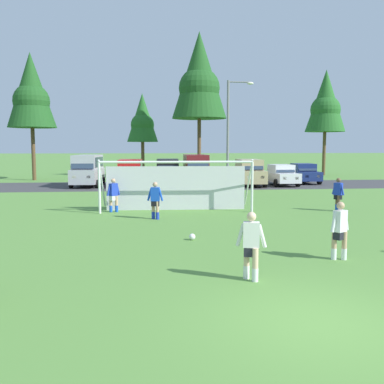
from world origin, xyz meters
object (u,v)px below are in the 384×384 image
(parked_car_slot_left, at_px, (130,173))
(parked_car_slot_center, at_px, (196,169))
(parked_car_slot_center_right, at_px, (249,172))
(parked_car_slot_right, at_px, (281,175))
(player_winger_right, at_px, (155,201))
(player_trailing_back, at_px, (113,195))
(player_midfield_center, at_px, (251,246))
(parked_car_slot_center_left, at_px, (168,172))
(parked_car_slot_far_right, at_px, (304,173))
(parked_car_slot_far_left, at_px, (88,170))
(soccer_goal, at_px, (176,185))
(street_lamp, at_px, (230,134))
(soccer_ball, at_px, (192,237))
(player_defender_far, at_px, (340,231))
(player_striker_near, at_px, (338,195))

(parked_car_slot_left, xyz_separation_m, parked_car_slot_center, (5.35, 0.58, 0.23))
(parked_car_slot_center_right, relative_size, parked_car_slot_right, 1.09)
(player_winger_right, distance_m, parked_car_slot_center_right, 17.39)
(player_trailing_back, bearing_deg, player_winger_right, -49.38)
(player_winger_right, distance_m, parked_car_slot_right, 18.86)
(player_midfield_center, relative_size, player_winger_right, 1.00)
(parked_car_slot_center_left, height_order, parked_car_slot_far_right, parked_car_slot_center_left)
(parked_car_slot_far_left, bearing_deg, soccer_goal, -66.24)
(street_lamp, bearing_deg, player_trailing_back, -128.17)
(player_trailing_back, bearing_deg, parked_car_slot_far_right, 44.71)
(soccer_ball, xyz_separation_m, player_trailing_back, (-3.13, 6.70, 0.71))
(player_defender_far, distance_m, parked_car_slot_far_left, 25.86)
(street_lamp, bearing_deg, parked_car_slot_far_right, 35.22)
(parked_car_slot_center_right, distance_m, street_lamp, 5.06)
(player_defender_far, bearing_deg, parked_car_slot_center, 93.00)
(parked_car_slot_center_left, bearing_deg, soccer_goal, -91.27)
(soccer_goal, height_order, player_striker_near, soccer_goal)
(parked_car_slot_far_right, bearing_deg, street_lamp, -144.78)
(player_defender_far, bearing_deg, parked_car_slot_center_left, 98.32)
(parked_car_slot_far_left, relative_size, street_lamp, 0.62)
(player_midfield_center, height_order, parked_car_slot_left, parked_car_slot_left)
(parked_car_slot_center, xyz_separation_m, parked_car_slot_center_right, (4.25, -1.07, -0.23))
(player_defender_far, xyz_separation_m, parked_car_slot_far_left, (-10.02, 23.84, 0.52))
(soccer_goal, relative_size, player_winger_right, 4.57)
(player_trailing_back, height_order, parked_car_slot_far_right, parked_car_slot_far_right)
(soccer_goal, distance_m, parked_car_slot_far_left, 15.23)
(parked_car_slot_far_left, bearing_deg, player_midfield_center, -74.39)
(parked_car_slot_center_left, relative_size, parked_car_slot_center, 0.97)
(player_striker_near, bearing_deg, parked_car_slot_center_right, 94.26)
(parked_car_slot_center, bearing_deg, soccer_ball, -97.01)
(soccer_goal, relative_size, parked_car_slot_right, 1.76)
(parked_car_slot_center, height_order, parked_car_slot_right, parked_car_slot_center)
(player_striker_near, xyz_separation_m, parked_car_slot_right, (1.68, 14.10, 0.05))
(soccer_goal, distance_m, parked_car_slot_center_left, 14.46)
(parked_car_slot_center, height_order, street_lamp, street_lamp)
(player_striker_near, height_order, parked_car_slot_far_left, parked_car_slot_far_left)
(soccer_ball, distance_m, player_defender_far, 4.90)
(parked_car_slot_center_left, distance_m, parked_car_slot_center_right, 6.73)
(parked_car_slot_center, distance_m, parked_car_slot_center_right, 4.39)
(soccer_goal, relative_size, parked_car_slot_center_right, 1.61)
(player_winger_right, height_order, player_trailing_back, same)
(player_defender_far, relative_size, parked_car_slot_far_right, 0.39)
(player_winger_right, height_order, parked_car_slot_far_left, parked_car_slot_far_left)
(player_trailing_back, distance_m, parked_car_slot_center_left, 15.06)
(parked_car_slot_far_left, xyz_separation_m, parked_car_slot_left, (3.41, -0.52, -0.23))
(player_trailing_back, xyz_separation_m, street_lamp, (7.66, 9.75, 3.26))
(player_trailing_back, relative_size, parked_car_slot_center_left, 0.35)
(soccer_ball, distance_m, parked_car_slot_far_right, 25.00)
(parked_car_slot_center_left, bearing_deg, player_defender_far, -81.68)
(parked_car_slot_center_right, bearing_deg, player_midfield_center, -103.63)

